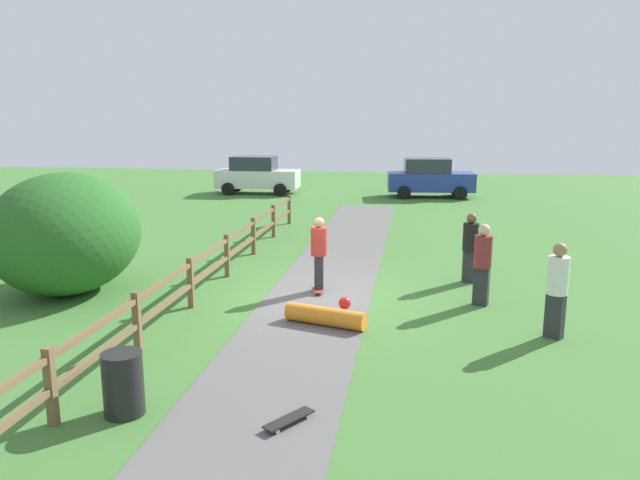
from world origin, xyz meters
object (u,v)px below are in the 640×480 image
(trash_bin, at_px, (123,384))
(skater_riding, at_px, (319,251))
(bystander_black, at_px, (470,245))
(parked_car_blue, at_px, (430,178))
(bystander_white, at_px, (557,286))
(parked_car_white, at_px, (257,175))
(bush_large, at_px, (66,233))
(bystander_maroon, at_px, (483,261))
(skateboard_loose, at_px, (289,419))
(skater_fallen, at_px, (327,315))

(trash_bin, relative_size, skater_riding, 0.51)
(bystander_black, xyz_separation_m, parked_car_blue, (-0.73, 15.69, 0.01))
(bystander_white, height_order, bystander_black, bystander_white)
(parked_car_white, bearing_deg, bush_large, -89.19)
(trash_bin, distance_m, skater_riding, 6.52)
(bystander_maroon, xyz_separation_m, bystander_black, (-0.11, 1.83, -0.04))
(bush_large, bearing_deg, skateboard_loose, -39.94)
(bystander_black, height_order, parked_car_blue, parked_car_blue)
(skater_riding, relative_size, parked_car_white, 0.42)
(bystander_black, bearing_deg, skater_fallen, -129.61)
(skateboard_loose, distance_m, parked_car_blue, 23.45)
(bush_large, relative_size, bystander_maroon, 2.16)
(trash_bin, height_order, skater_riding, skater_riding)
(bystander_maroon, height_order, bystander_white, bystander_white)
(bush_large, bearing_deg, bystander_maroon, 3.03)
(bystander_white, bearing_deg, skateboard_loose, -136.53)
(parked_car_blue, bearing_deg, trash_bin, -100.97)
(skater_fallen, xyz_separation_m, parked_car_blue, (2.28, 19.33, 0.76))
(trash_bin, xyz_separation_m, parked_car_white, (-4.27, 23.38, 0.51))
(skater_fallen, relative_size, parked_car_white, 0.40)
(trash_bin, relative_size, skater_fallen, 0.53)
(parked_car_white, bearing_deg, bystander_white, -60.84)
(trash_bin, relative_size, parked_car_white, 0.21)
(bystander_maroon, bearing_deg, parked_car_blue, 92.75)
(skater_riding, bearing_deg, bystander_white, -24.98)
(bush_large, relative_size, skateboard_loose, 5.03)
(bystander_maroon, bearing_deg, bush_large, -176.97)
(bystander_black, bearing_deg, parked_car_blue, 92.67)
(bush_large, distance_m, bystander_white, 10.64)
(skater_fallen, distance_m, bystander_maroon, 3.69)
(skateboard_loose, bearing_deg, bush_large, 140.06)
(bystander_black, height_order, parked_car_white, parked_car_white)
(bush_large, xyz_separation_m, bystander_maroon, (9.39, 0.50, -0.40))
(bystander_white, bearing_deg, bystander_maroon, 122.31)
(bystander_white, xyz_separation_m, parked_car_blue, (-2.00, 19.35, -0.04))
(bystander_maroon, bearing_deg, bystander_black, 93.44)
(trash_bin, xyz_separation_m, bystander_black, (5.26, 7.69, 0.50))
(skater_riding, distance_m, skateboard_loose, 6.31)
(skater_riding, distance_m, parked_car_white, 18.15)
(skater_fallen, xyz_separation_m, skateboard_loose, (0.07, -4.01, -0.11))
(bystander_maroon, bearing_deg, skater_riding, 173.64)
(bystander_white, height_order, parked_car_white, parked_car_white)
(bush_large, height_order, parked_car_blue, bush_large)
(skater_riding, distance_m, bystander_white, 5.29)
(bystander_maroon, relative_size, parked_car_blue, 0.41)
(parked_car_blue, relative_size, parked_car_white, 1.03)
(bystander_white, bearing_deg, trash_bin, -148.34)
(skateboard_loose, relative_size, bystander_maroon, 0.43)
(bush_large, distance_m, trash_bin, 6.76)
(skater_fallen, xyz_separation_m, parked_car_white, (-6.53, 19.33, 0.76))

